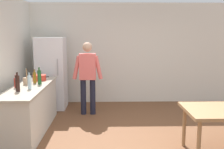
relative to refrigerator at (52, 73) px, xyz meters
name	(u,v)px	position (x,y,z in m)	size (l,w,h in m)	color
ground_plane	(137,147)	(1.90, -2.40, -0.90)	(14.00, 14.00, 0.00)	brown
wall_back	(125,53)	(1.90, 0.60, 0.45)	(6.40, 0.12, 2.70)	silver
kitchen_counter	(30,109)	(-0.10, -1.60, -0.45)	(0.64, 2.20, 0.90)	beige
refrigerator	(52,73)	(0.00, 0.00, 0.00)	(0.70, 0.67, 1.80)	white
person	(88,73)	(0.95, -0.55, 0.08)	(0.70, 0.22, 1.70)	#1E1E2D
cooking_pot	(39,78)	(-0.05, -1.00, 0.06)	(0.40, 0.28, 0.12)	red
utensil_jar	(26,81)	(-0.21, -1.44, 0.08)	(0.11, 0.11, 0.32)	tan
bottle_oil_amber	(35,78)	(-0.07, -1.31, 0.12)	(0.06, 0.06, 0.28)	#996619
bottle_wine_green	(39,77)	(0.06, -1.42, 0.15)	(0.08, 0.08, 0.34)	#1E5123
bottle_wine_dark	(18,83)	(-0.17, -2.04, 0.15)	(0.08, 0.08, 0.34)	black
bottle_sauce_red	(16,83)	(-0.31, -1.74, 0.10)	(0.06, 0.06, 0.24)	#B22319
bottle_water_clear	(30,82)	(-0.02, -1.85, 0.13)	(0.07, 0.07, 0.30)	silver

